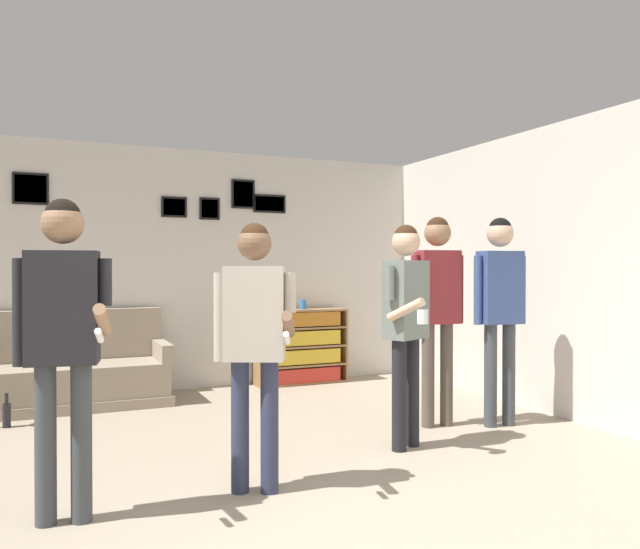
# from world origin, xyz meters

# --- Properties ---
(wall_back) EXTENTS (8.15, 0.08, 2.70)m
(wall_back) POSITION_xyz_m (-0.00, 4.61, 1.36)
(wall_back) COLOR beige
(wall_back) RESTS_ON ground_plane
(wall_right) EXTENTS (0.06, 6.98, 2.70)m
(wall_right) POSITION_xyz_m (2.90, 2.29, 1.35)
(wall_right) COLOR beige
(wall_right) RESTS_ON ground_plane
(couch) EXTENTS (1.87, 0.80, 0.94)m
(couch) POSITION_xyz_m (-1.19, 4.20, 0.30)
(couch) COLOR gray
(couch) RESTS_ON ground_plane
(bookshelf) EXTENTS (1.10, 0.30, 0.88)m
(bookshelf) POSITION_xyz_m (1.35, 4.39, 0.44)
(bookshelf) COLOR olive
(bookshelf) RESTS_ON ground_plane
(person_player_foreground_left) EXTENTS (0.49, 0.52, 1.74)m
(person_player_foreground_left) POSITION_xyz_m (-1.33, 1.16, 1.08)
(person_player_foreground_left) COLOR #3D4247
(person_player_foreground_left) RESTS_ON ground_plane
(person_player_foreground_center) EXTENTS (0.46, 0.57, 1.64)m
(person_player_foreground_center) POSITION_xyz_m (-0.26, 1.18, 1.01)
(person_player_foreground_center) COLOR #2D334C
(person_player_foreground_center) RESTS_ON ground_plane
(person_watcher_holding_cup) EXTENTS (0.46, 0.55, 1.69)m
(person_watcher_holding_cup) POSITION_xyz_m (1.08, 1.61, 1.04)
(person_watcher_holding_cup) COLOR black
(person_watcher_holding_cup) RESTS_ON ground_plane
(person_spectator_near_bookshelf) EXTENTS (0.50, 0.23, 1.81)m
(person_spectator_near_bookshelf) POSITION_xyz_m (1.68, 2.06, 1.13)
(person_spectator_near_bookshelf) COLOR brown
(person_spectator_near_bookshelf) RESTS_ON ground_plane
(person_spectator_far_right) EXTENTS (0.50, 0.24, 1.80)m
(person_spectator_far_right) POSITION_xyz_m (2.18, 1.86, 1.12)
(person_spectator_far_right) COLOR #3D4247
(person_spectator_far_right) RESTS_ON ground_plane
(bottle_on_floor) EXTENTS (0.07, 0.07, 0.29)m
(bottle_on_floor) POSITION_xyz_m (-1.72, 3.52, 0.11)
(bottle_on_floor) COLOR black
(bottle_on_floor) RESTS_ON ground_plane
(drinking_cup) EXTENTS (0.08, 0.08, 0.12)m
(drinking_cup) POSITION_xyz_m (1.38, 4.39, 0.94)
(drinking_cup) COLOR blue
(drinking_cup) RESTS_ON bookshelf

